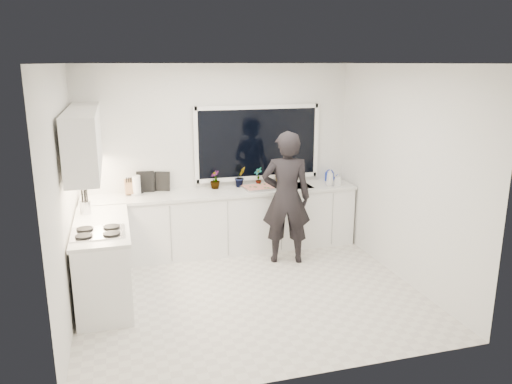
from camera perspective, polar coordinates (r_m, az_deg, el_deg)
name	(u,v)px	position (r m, az deg, el deg)	size (l,w,h in m)	color
floor	(249,293)	(6.19, -0.76, -11.49)	(4.00, 3.50, 0.02)	beige
wall_back	(218,158)	(7.40, -4.36, 3.94)	(4.00, 0.02, 2.70)	white
wall_left	(63,197)	(5.57, -21.21, -0.57)	(0.02, 3.50, 2.70)	white
wall_right	(403,174)	(6.53, 16.50, 1.94)	(0.02, 3.50, 2.70)	white
ceiling	(249,63)	(5.56, -0.86, 14.58)	(4.00, 3.50, 0.02)	white
window	(258,143)	(7.47, 0.19, 5.65)	(1.80, 0.02, 1.00)	black
base_cabinets_back	(223,222)	(7.33, -3.74, -3.49)	(3.92, 0.58, 0.88)	white
base_cabinets_left	(104,263)	(6.16, -16.99, -7.72)	(0.58, 1.60, 0.88)	white
countertop_back	(223,192)	(7.19, -3.78, -0.03)	(3.94, 0.62, 0.04)	silver
countertop_left	(101,225)	(6.00, -17.31, -3.65)	(0.62, 1.60, 0.04)	silver
upper_cabinets	(84,139)	(6.14, -19.05, 5.73)	(0.34, 2.10, 0.70)	white
sink	(292,189)	(7.49, 4.08, 0.32)	(0.58, 0.42, 0.14)	silver
faucet	(287,176)	(7.64, 3.60, 1.84)	(0.03, 0.03, 0.22)	silver
stovetop	(98,232)	(5.66, -17.60, -4.40)	(0.56, 0.48, 0.03)	black
person	(286,198)	(6.82, 3.47, -0.67)	(0.67, 0.44, 1.84)	black
pizza_tray	(260,188)	(7.30, 0.48, 0.49)	(0.51, 0.38, 0.03)	silver
pizza	(260,187)	(7.29, 0.48, 0.62)	(0.46, 0.33, 0.01)	#B3171E
watering_can	(329,177)	(7.86, 8.39, 1.74)	(0.14, 0.14, 0.13)	#122AAE
paper_towel_roll	(137,186)	(7.12, -13.49, 0.69)	(0.11, 0.11, 0.26)	white
knife_block	(130,187)	(7.16, -14.22, 0.56)	(0.13, 0.10, 0.22)	#9C7C48
utensil_crock	(85,208)	(6.42, -18.92, -1.69)	(0.13, 0.13, 0.16)	silver
picture_frame_large	(162,181)	(7.28, -10.65, 1.21)	(0.22, 0.02, 0.28)	black
picture_frame_small	(146,182)	(7.26, -12.51, 1.17)	(0.25, 0.02, 0.30)	black
herb_plants	(259,176)	(7.45, 0.33, 1.82)	(1.23, 0.25, 0.30)	#26662D
soap_bottles	(333,178)	(7.54, 8.77, 1.63)	(0.27, 0.15, 0.27)	#D8BF66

